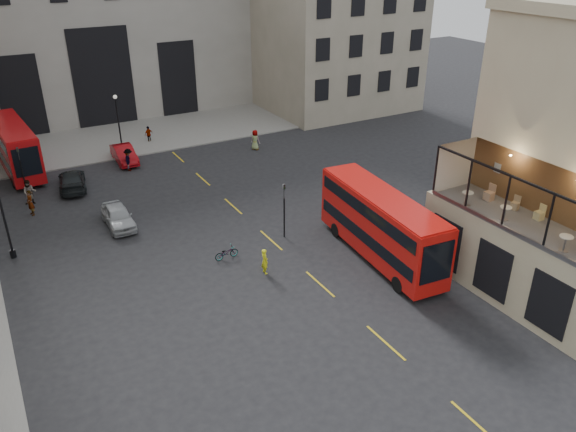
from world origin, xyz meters
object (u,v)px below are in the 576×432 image
pedestrian_d (255,140)px  car_b (124,154)px  car_c (72,180)px  cafe_table_near (565,241)px  bicycle (226,253)px  street_lamp_b (119,127)px  cafe_chair_b (539,215)px  car_a (118,216)px  traffic_light_near (284,204)px  pedestrian_a (30,192)px  pedestrian_c (149,134)px  pedestrian_e (30,203)px  pedestrian_b (129,160)px  cafe_chair_d (489,195)px  traffic_light_far (21,165)px  cyclist (265,261)px  bus_far (14,145)px  cafe_chair_c (515,205)px  bus_near (381,223)px  cafe_table_far (467,197)px  cafe_table_mid (505,211)px  street_lamp_a (5,223)px

pedestrian_d → car_b: bearing=43.8°
car_c → cafe_table_near: 35.27m
bicycle → street_lamp_b: bearing=-0.7°
cafe_chair_b → car_a: bearing=132.3°
traffic_light_near → pedestrian_a: (-13.93, 13.85, -1.48)m
pedestrian_c → pedestrian_e: (-12.15, -11.57, 0.14)m
bicycle → pedestrian_b: 17.64m
car_c → pedestrian_b: (4.98, 1.63, 0.26)m
pedestrian_a → cafe_table_near: cafe_table_near is taller
cafe_table_near → cafe_chair_d: 6.01m
bicycle → cafe_chair_b: (12.93, -11.63, 4.45)m
traffic_light_far → pedestrian_e: traffic_light_far is taller
car_c → cyclist: (7.48, -18.61, 0.09)m
cafe_chair_b → bus_far: bearing=123.5°
traffic_light_near → cafe_chair_c: bearing=-52.5°
car_b → car_a: bearing=-105.8°
traffic_light_near → pedestrian_c: bearing=94.9°
bus_near → pedestrian_a: (-17.74, 19.04, -1.45)m
pedestrian_e → cafe_table_far: bearing=28.3°
bus_far → cafe_chair_c: (22.25, -32.35, 2.52)m
cyclist → cafe_chair_c: bearing=-121.5°
car_c → cyclist: size_ratio=3.05×
cyclist → cafe_chair_d: (11.24, -5.94, 4.08)m
cafe_table_near → cafe_table_far: bearing=92.1°
pedestrian_c → traffic_light_far: bearing=9.0°
traffic_light_far → bicycle: traffic_light_far is taller
car_b → traffic_light_near: bearing=-72.9°
car_a → cafe_table_mid: 24.81m
cyclist → cafe_table_near: bearing=-138.5°
street_lamp_a → bicycle: 13.46m
street_lamp_b → bicycle: bearing=-88.7°
pedestrian_b → pedestrian_c: 7.49m
pedestrian_b → pedestrian_a: bearing=136.8°
pedestrian_e → street_lamp_a: bearing=-33.8°
car_c → cafe_table_mid: size_ratio=6.55×
cafe_chair_c → car_a: bearing=134.4°
cyclist → cafe_table_far: cafe_table_far is taller
cafe_table_near → cafe_chair_d: bearing=76.8°
bus_near → traffic_light_far: bearing=130.0°
pedestrian_b → cyclist: bearing=-146.6°
bus_near → car_c: bus_near is taller
cafe_table_far → car_c: bearing=125.0°
bicycle → pedestrian_e: (-9.65, 12.54, 0.53)m
car_b → street_lamp_b: bearing=80.6°
cafe_chair_d → pedestrian_b: bearing=117.7°
car_c → cafe_chair_d: (18.72, -24.55, 4.17)m
car_c → pedestrian_d: pedestrian_d is taller
pedestrian_b → cafe_chair_d: (13.74, -26.18, 3.92)m
bus_far → pedestrian_a: 7.78m
cafe_table_mid → cafe_chair_c: bearing=21.7°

